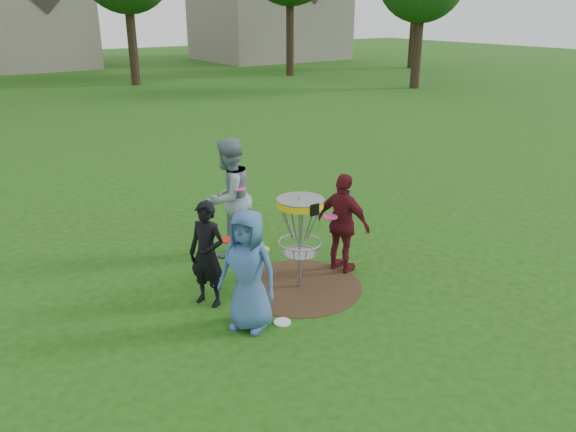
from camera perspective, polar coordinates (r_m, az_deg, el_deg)
ground at (r=8.19m, az=1.20°, el=-7.18°), size 100.00×100.00×0.00m
dirt_patch at (r=8.19m, az=1.20°, el=-7.15°), size 1.80×1.80×0.01m
player_blue at (r=6.90m, az=-4.08°, el=-5.56°), size 0.83×0.91×1.56m
player_black at (r=7.52m, az=-8.23°, el=-3.86°), size 0.56×0.63×1.46m
player_grey at (r=8.95m, az=-6.04°, el=1.86°), size 1.13×1.02×1.92m
player_maroon at (r=8.41m, az=5.65°, el=-0.77°), size 0.61×0.97×1.54m
disc_on_grass at (r=7.32m, az=-0.58°, el=-10.73°), size 0.22×0.22×0.02m
disc_golf_basket at (r=7.77m, az=1.25°, el=-0.51°), size 0.66×0.67×1.38m
held_discs at (r=7.82m, az=-2.37°, el=-0.60°), size 1.81×1.95×0.30m
house_row at (r=39.98m, az=-22.75°, el=19.52°), size 44.50×10.65×11.62m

